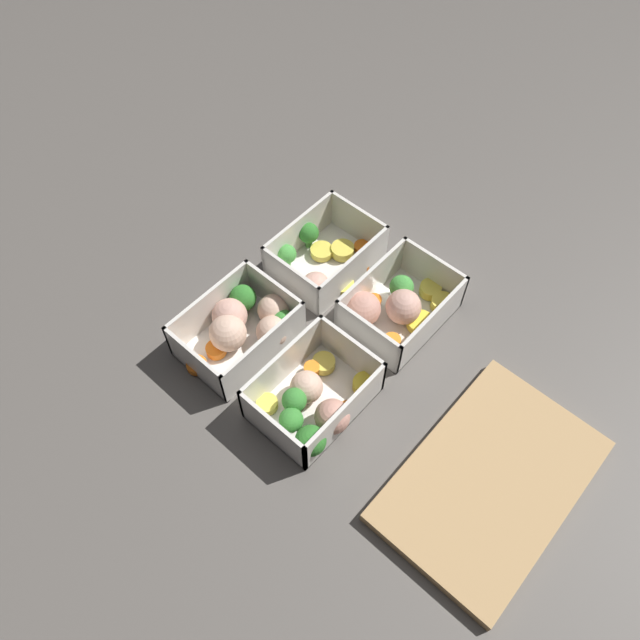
{
  "coord_description": "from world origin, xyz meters",
  "views": [
    {
      "loc": [
        0.36,
        0.32,
        0.75
      ],
      "look_at": [
        0.0,
        0.0,
        0.02
      ],
      "focal_mm": 35.0,
      "sensor_mm": 36.0,
      "label": 1
    }
  ],
  "objects_px": {
    "container_far_left": "(396,306)",
    "container_near_left": "(323,259)",
    "container_far_right": "(314,402)",
    "container_near_right": "(244,325)"
  },
  "relations": [
    {
      "from": "container_near_left",
      "to": "container_near_right",
      "type": "distance_m",
      "value": 0.16
    },
    {
      "from": "container_far_right",
      "to": "container_far_left",
      "type": "bearing_deg",
      "value": -175.66
    },
    {
      "from": "container_near_right",
      "to": "container_near_left",
      "type": "bearing_deg",
      "value": 179.38
    },
    {
      "from": "container_far_left",
      "to": "container_far_right",
      "type": "xyz_separation_m",
      "value": [
        0.19,
        0.01,
        -0.0
      ]
    },
    {
      "from": "container_near_left",
      "to": "container_far_right",
      "type": "distance_m",
      "value": 0.24
    },
    {
      "from": "container_near_right",
      "to": "container_far_left",
      "type": "bearing_deg",
      "value": 140.4
    },
    {
      "from": "container_near_left",
      "to": "container_near_right",
      "type": "bearing_deg",
      "value": -0.62
    },
    {
      "from": "container_far_left",
      "to": "container_near_left",
      "type": "bearing_deg",
      "value": -88.28
    },
    {
      "from": "container_near_right",
      "to": "container_far_right",
      "type": "distance_m",
      "value": 0.15
    },
    {
      "from": "container_near_left",
      "to": "container_far_right",
      "type": "height_order",
      "value": "same"
    }
  ]
}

